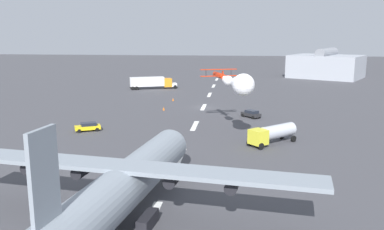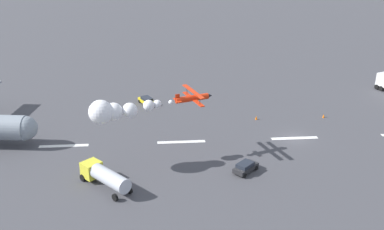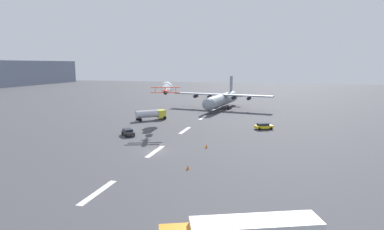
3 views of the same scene
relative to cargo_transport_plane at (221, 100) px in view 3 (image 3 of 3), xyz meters
The scene contains 13 objects.
ground_plane 57.09m from the cargo_transport_plane, behind, with size 440.00×440.00×0.00m, color #424247.
runway_stripe_3 76.37m from the cargo_transport_plane, behind, with size 8.00×0.90×0.01m, color white.
runway_stripe_4 57.09m from the cargo_transport_plane, behind, with size 8.00×0.90×0.01m, color white.
runway_stripe_5 37.85m from the cargo_transport_plane, behind, with size 8.00×0.90×0.01m, color white.
runway_stripe_6 18.76m from the cargo_transport_plane, behind, with size 8.00×0.90×0.01m, color white.
runway_stripe_7 4.12m from the cargo_transport_plane, 64.71° to the left, with size 8.00×0.90×0.01m, color white.
cargo_transport_plane is the anchor object (origin of this frame).
stunt_biplane_red 30.80m from the cargo_transport_plane, 160.81° to the left, with size 17.98×9.45×3.41m.
fuel_tanker_truck 30.70m from the cargo_transport_plane, 150.01° to the left, with size 7.64×7.93×2.90m.
followme_car_yellow 35.45m from the cargo_transport_plane, 152.90° to the right, with size 3.58×4.69×1.52m.
airport_staff_sedan 48.19m from the cargo_transport_plane, 164.68° to the left, with size 4.24×4.17×1.52m.
traffic_cone_near 65.48m from the cargo_transport_plane, behind, with size 0.44×0.44×0.75m, color orange.
traffic_cone_far 52.65m from the cargo_transport_plane, behind, with size 0.44×0.44×0.75m, color orange.
Camera 3 is at (-52.47, -21.04, 15.77)m, focal length 29.72 mm.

